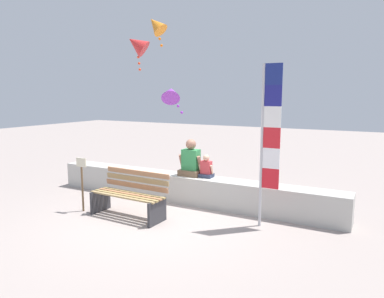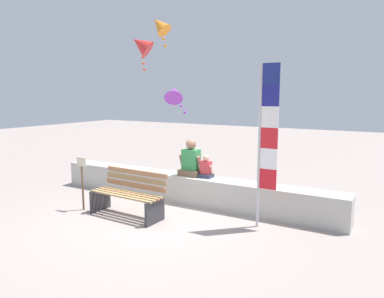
{
  "view_description": "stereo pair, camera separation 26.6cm",
  "coord_description": "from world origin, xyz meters",
  "px_view_note": "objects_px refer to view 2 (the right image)",
  "views": [
    {
      "loc": [
        3.77,
        -5.51,
        2.37
      ],
      "look_at": [
        0.14,
        1.25,
        1.2
      ],
      "focal_mm": 33.51,
      "sensor_mm": 36.0,
      "label": 1
    },
    {
      "loc": [
        4.01,
        -5.38,
        2.37
      ],
      "look_at": [
        0.14,
        1.25,
        1.2
      ],
      "focal_mm": 33.51,
      "sensor_mm": 36.0,
      "label": 2
    }
  ],
  "objects_px": {
    "person_child": "(206,169)",
    "flag_banner": "(265,136)",
    "kite_red": "(141,45)",
    "kite_orange": "(160,25)",
    "sign_post": "(82,178)",
    "person_adult": "(191,161)",
    "park_bench": "(129,195)",
    "kite_purple": "(174,93)"
  },
  "relations": [
    {
      "from": "person_child",
      "to": "flag_banner",
      "type": "relative_size",
      "value": 0.17
    },
    {
      "from": "flag_banner",
      "to": "kite_red",
      "type": "height_order",
      "value": "kite_red"
    },
    {
      "from": "kite_orange",
      "to": "sign_post",
      "type": "xyz_separation_m",
      "value": [
        0.62,
        -3.69,
        -3.67
      ]
    },
    {
      "from": "person_adult",
      "to": "kite_red",
      "type": "relative_size",
      "value": 0.7
    },
    {
      "from": "park_bench",
      "to": "kite_red",
      "type": "relative_size",
      "value": 1.36
    },
    {
      "from": "kite_purple",
      "to": "sign_post",
      "type": "height_order",
      "value": "kite_purple"
    },
    {
      "from": "kite_orange",
      "to": "kite_red",
      "type": "height_order",
      "value": "kite_orange"
    },
    {
      "from": "park_bench",
      "to": "kite_orange",
      "type": "relative_size",
      "value": 1.72
    },
    {
      "from": "person_child",
      "to": "kite_purple",
      "type": "distance_m",
      "value": 3.19
    },
    {
      "from": "person_adult",
      "to": "kite_orange",
      "type": "distance_m",
      "value": 4.6
    },
    {
      "from": "kite_red",
      "to": "sign_post",
      "type": "height_order",
      "value": "kite_red"
    },
    {
      "from": "kite_orange",
      "to": "kite_red",
      "type": "distance_m",
      "value": 0.92
    },
    {
      "from": "person_child",
      "to": "kite_orange",
      "type": "distance_m",
      "value": 4.88
    },
    {
      "from": "flag_banner",
      "to": "sign_post",
      "type": "distance_m",
      "value": 3.8
    },
    {
      "from": "park_bench",
      "to": "kite_orange",
      "type": "distance_m",
      "value": 5.5
    },
    {
      "from": "person_child",
      "to": "kite_red",
      "type": "height_order",
      "value": "kite_red"
    },
    {
      "from": "person_adult",
      "to": "kite_purple",
      "type": "relative_size",
      "value": 0.88
    },
    {
      "from": "sign_post",
      "to": "kite_purple",
      "type": "bearing_deg",
      "value": 90.11
    },
    {
      "from": "flag_banner",
      "to": "kite_red",
      "type": "relative_size",
      "value": 2.52
    },
    {
      "from": "person_adult",
      "to": "kite_red",
      "type": "xyz_separation_m",
      "value": [
        -3.04,
        2.19,
        2.95
      ]
    },
    {
      "from": "kite_red",
      "to": "kite_purple",
      "type": "bearing_deg",
      "value": -12.99
    },
    {
      "from": "park_bench",
      "to": "sign_post",
      "type": "bearing_deg",
      "value": -168.26
    },
    {
      "from": "park_bench",
      "to": "flag_banner",
      "type": "relative_size",
      "value": 0.54
    },
    {
      "from": "park_bench",
      "to": "flag_banner",
      "type": "xyz_separation_m",
      "value": [
        2.51,
        0.7,
        1.25
      ]
    },
    {
      "from": "kite_purple",
      "to": "person_child",
      "type": "bearing_deg",
      "value": -42.76
    },
    {
      "from": "person_adult",
      "to": "kite_purple",
      "type": "bearing_deg",
      "value": 131.37
    },
    {
      "from": "person_child",
      "to": "flag_banner",
      "type": "height_order",
      "value": "flag_banner"
    },
    {
      "from": "person_adult",
      "to": "kite_orange",
      "type": "bearing_deg",
      "value": 137.46
    },
    {
      "from": "park_bench",
      "to": "sign_post",
      "type": "distance_m",
      "value": 1.09
    },
    {
      "from": "kite_red",
      "to": "sign_post",
      "type": "xyz_separation_m",
      "value": [
        1.4,
        -3.81,
        -3.2
      ]
    },
    {
      "from": "kite_purple",
      "to": "sign_post",
      "type": "distance_m",
      "value": 3.9
    },
    {
      "from": "park_bench",
      "to": "person_child",
      "type": "xyz_separation_m",
      "value": [
        0.98,
        1.4,
        0.38
      ]
    },
    {
      "from": "park_bench",
      "to": "person_child",
      "type": "distance_m",
      "value": 1.75
    },
    {
      "from": "person_child",
      "to": "sign_post",
      "type": "height_order",
      "value": "sign_post"
    },
    {
      "from": "kite_red",
      "to": "person_child",
      "type": "bearing_deg",
      "value": -32.7
    },
    {
      "from": "kite_orange",
      "to": "sign_post",
      "type": "bearing_deg",
      "value": -80.48
    },
    {
      "from": "person_child",
      "to": "kite_orange",
      "type": "xyz_separation_m",
      "value": [
        -2.64,
        2.07,
        3.54
      ]
    },
    {
      "from": "kite_red",
      "to": "kite_purple",
      "type": "height_order",
      "value": "kite_red"
    },
    {
      "from": "sign_post",
      "to": "person_child",
      "type": "bearing_deg",
      "value": 38.72
    },
    {
      "from": "kite_orange",
      "to": "sign_post",
      "type": "height_order",
      "value": "kite_orange"
    },
    {
      "from": "person_child",
      "to": "kite_orange",
      "type": "bearing_deg",
      "value": 141.81
    },
    {
      "from": "person_adult",
      "to": "sign_post",
      "type": "height_order",
      "value": "person_adult"
    }
  ]
}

